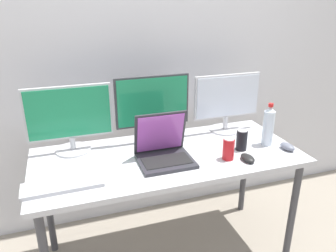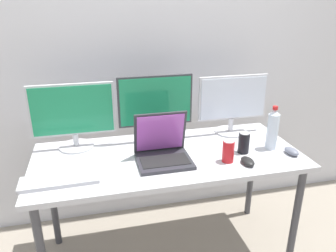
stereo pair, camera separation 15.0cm
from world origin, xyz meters
name	(u,v)px [view 1 (the left image)]	position (x,y,z in m)	size (l,w,h in m)	color
wall_back	(141,44)	(0.00, 0.59, 1.30)	(7.00, 0.08, 2.60)	silver
work_desk	(168,165)	(0.00, 0.00, 0.67)	(1.56, 0.69, 0.74)	#424247
monitor_left	(70,118)	(-0.52, 0.23, 0.95)	(0.49, 0.21, 0.40)	silver
monitor_center	(153,107)	(-0.03, 0.22, 0.97)	(0.47, 0.21, 0.42)	#38383D
monitor_right	(227,101)	(0.49, 0.23, 0.95)	(0.47, 0.21, 0.39)	silver
laptop_silver	(164,150)	(-0.04, -0.05, 0.80)	(0.30, 0.26, 0.27)	#2D2D33
keyboard_main	(63,185)	(-0.60, -0.17, 0.75)	(0.39, 0.13, 0.02)	#B2B2B7
mouse_by_keyboard	(287,147)	(0.71, -0.17, 0.76)	(0.06, 0.11, 0.04)	slate
mouse_by_laptop	(248,158)	(0.40, -0.22, 0.76)	(0.07, 0.11, 0.03)	black
water_bottle	(268,126)	(0.63, -0.06, 0.86)	(0.07, 0.07, 0.27)	silver
soda_can_near_keyboard	(228,149)	(0.31, -0.16, 0.80)	(0.07, 0.07, 0.13)	red
soda_can_by_laptop	(242,140)	(0.44, -0.08, 0.80)	(0.07, 0.07, 0.13)	black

